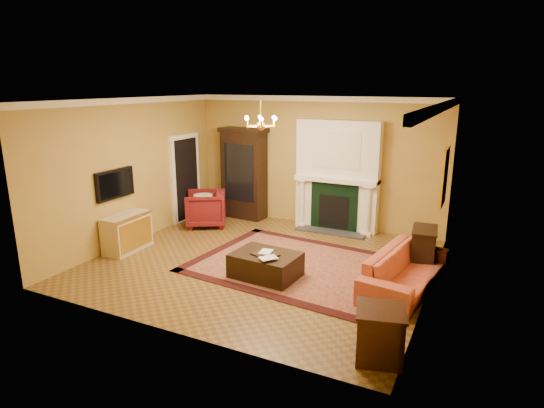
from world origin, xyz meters
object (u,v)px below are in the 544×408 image
Objects in this scene: china_cabinet at (244,175)px; console_table at (423,251)px; pedestal_table at (204,208)px; leather_ottoman at (266,265)px; commode at (127,233)px; coral_sofa at (406,264)px; wingback_armchair at (205,207)px; end_table at (380,335)px.

console_table is (4.55, -1.56, -0.69)m from china_cabinet.
leather_ottoman is (2.58, -1.89, -0.23)m from pedestal_table.
china_cabinet reaches higher than commode.
coral_sofa is 0.90m from console_table.
wingback_armchair is 0.91× the size of commode.
coral_sofa is 2.86× the size of console_table.
leather_ottoman is (2.62, -2.02, -0.23)m from wingback_armchair.
commode is at bearing 164.44° from end_table.
console_table is (0.06, 3.06, 0.06)m from end_table.
wingback_armchair is 1.20× the size of console_table.
console_table is 0.68× the size of leather_ottoman.
wingback_armchair is 0.42× the size of coral_sofa.
china_cabinet is 0.98× the size of coral_sofa.
pedestal_table is 0.78× the size of commode.
coral_sofa is 3.43× the size of end_table.
commode is at bearing -170.45° from console_table.
commode reaches higher than end_table.
end_table is at bearing -97.21° from console_table.
china_cabinet is 3.32m from commode.
pedestal_table is 5.01m from console_table.
china_cabinet is 3.82m from leather_ottoman.
leather_ottoman is (-2.41, -1.49, -0.16)m from console_table.
china_cabinet reaches higher than coral_sofa.
coral_sofa is (4.88, -1.42, -0.03)m from wingback_armchair.
pedestal_table is 5.02m from coral_sofa.
commode is at bearing -103.42° from china_cabinet.
commode is 3.11m from leather_ottoman.
end_table is (5.45, -1.52, -0.06)m from commode.
coral_sofa is at bearing 19.04° from leather_ottoman.
end_table is at bearing 23.52° from wingback_armchair.
commode is at bearing 105.49° from coral_sofa.
pedestal_table is at bearing 147.96° from leather_ottoman.
end_table is (4.93, -3.46, -0.14)m from pedestal_table.
pedestal_table is 1.03× the size of console_table.
console_table reaches higher than commode.
commode is 1.31× the size of console_table.
end_table is at bearing -35.06° from pedestal_table.
wingback_armchair is 6.13m from end_table.
china_cabinet is at bearing 124.76° from wingback_armchair.
console_table is at bearing 88.88° from end_table.
coral_sofa is at bearing 43.16° from wingback_armchair.
commode is (-0.52, -1.94, -0.08)m from pedestal_table.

